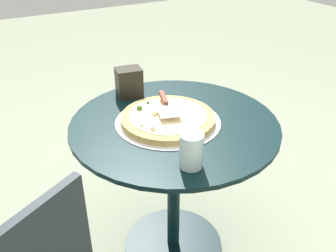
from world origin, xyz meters
TOP-DOWN VIEW (x-y plane):
  - ground_plane at (0.00, 0.00)m, footprint 10.00×10.00m
  - patio_table at (0.00, 0.00)m, footprint 0.81×0.81m
  - pizza_on_tray at (-0.02, 0.01)m, footprint 0.41×0.41m
  - pizza_server at (-0.01, 0.05)m, footprint 0.11×0.22m
  - drinking_cup at (-0.10, -0.27)m, footprint 0.08×0.08m
  - napkin_dispenser at (-0.05, 0.30)m, footprint 0.12×0.10m

SIDE VIEW (x-z plane):
  - ground_plane at x=0.00m, z-range 0.00..0.00m
  - patio_table at x=0.00m, z-range 0.15..0.84m
  - pizza_on_tray at x=-0.02m, z-range 0.68..0.72m
  - pizza_server at x=-0.01m, z-range 0.73..0.75m
  - drinking_cup at x=-0.10m, z-range 0.68..0.80m
  - napkin_dispenser at x=-0.05m, z-range 0.68..0.81m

